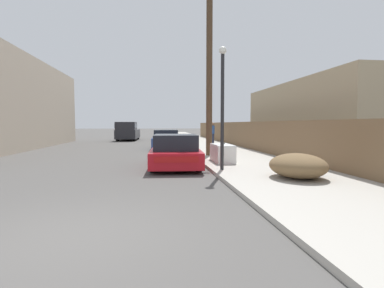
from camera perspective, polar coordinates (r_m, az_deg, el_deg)
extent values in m
plane|color=#4F4C49|center=(4.94, -22.05, -16.43)|extent=(220.00, 220.00, 0.00)
cube|color=#ADA89E|center=(28.32, 0.97, 0.53)|extent=(4.20, 63.00, 0.12)
cube|color=white|center=(12.57, 5.80, -1.77)|extent=(0.76, 1.80, 0.69)
cube|color=white|center=(12.54, 5.81, -0.13)|extent=(0.73, 1.73, 0.03)
cube|color=#333335|center=(13.12, 6.15, 0.16)|extent=(0.03, 0.20, 0.02)
cube|color=gray|center=(12.81, 5.53, 0.04)|extent=(0.75, 0.08, 0.01)
cube|color=gray|center=(12.27, 6.08, -0.13)|extent=(0.75, 0.08, 0.01)
cube|color=red|center=(11.87, -3.17, -2.25)|extent=(2.11, 4.32, 0.57)
cube|color=black|center=(11.44, -3.15, 0.39)|extent=(1.72, 2.11, 0.57)
cube|color=#B21414|center=(9.75, -2.98, -2.99)|extent=(1.46, 0.11, 0.20)
cylinder|color=black|center=(13.19, -6.80, -2.12)|extent=(0.24, 0.67, 0.65)
cylinder|color=black|center=(13.21, 0.28, -2.08)|extent=(0.24, 0.67, 0.65)
cylinder|color=black|center=(10.60, -7.48, -3.58)|extent=(0.24, 0.67, 0.65)
cylinder|color=black|center=(10.63, 1.35, -3.53)|extent=(0.24, 0.67, 0.65)
cube|color=#2D478C|center=(20.58, -4.93, 0.41)|extent=(2.03, 4.16, 0.65)
cube|color=black|center=(20.39, -4.95, 2.00)|extent=(1.68, 2.36, 0.51)
cube|color=#B21414|center=(18.53, -5.02, 0.38)|extent=(1.41, 0.11, 0.23)
cylinder|color=black|center=(21.87, -6.93, 0.21)|extent=(0.24, 0.66, 0.65)
cylinder|color=black|center=(21.84, -2.83, 0.23)|extent=(0.24, 0.66, 0.65)
cylinder|color=black|center=(19.36, -7.30, -0.25)|extent=(0.24, 0.66, 0.65)
cylinder|color=black|center=(19.33, -2.66, -0.23)|extent=(0.24, 0.66, 0.65)
cube|color=#232328|center=(32.05, -12.05, 1.89)|extent=(2.24, 5.32, 0.89)
cube|color=#232328|center=(30.61, -12.41, 3.38)|extent=(1.99, 2.44, 0.79)
cube|color=black|center=(30.61, -12.41, 3.42)|extent=(2.03, 2.39, 0.43)
cylinder|color=black|center=(30.35, -10.85, 1.36)|extent=(0.30, 0.86, 0.85)
cylinder|color=black|center=(30.57, -14.00, 1.34)|extent=(0.30, 0.86, 0.85)
cylinder|color=black|center=(33.58, -10.26, 1.60)|extent=(0.30, 0.86, 0.85)
cylinder|color=black|center=(33.78, -13.12, 1.58)|extent=(0.30, 0.86, 0.85)
cylinder|color=#4C3826|center=(15.35, 3.32, 15.30)|extent=(0.31, 0.31, 9.25)
cylinder|color=#232326|center=(10.27, 5.80, 5.96)|extent=(0.12, 0.12, 3.91)
sphere|color=white|center=(10.56, 5.88, 17.32)|extent=(0.26, 0.26, 0.26)
ellipsoid|color=brown|center=(9.25, 19.51, -3.91)|extent=(1.59, 1.87, 0.71)
cube|color=brown|center=(21.23, 9.19, 1.86)|extent=(0.08, 35.49, 1.72)
cube|color=tan|center=(20.45, 24.94, 4.59)|extent=(6.00, 12.96, 4.18)
cylinder|color=#282D42|center=(23.49, 3.91, 0.98)|extent=(0.28, 0.28, 0.81)
cylinder|color=#2D5193|center=(23.47, 3.91, 2.75)|extent=(0.34, 0.34, 0.64)
sphere|color=#8C664C|center=(23.46, 3.92, 3.83)|extent=(0.24, 0.24, 0.24)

